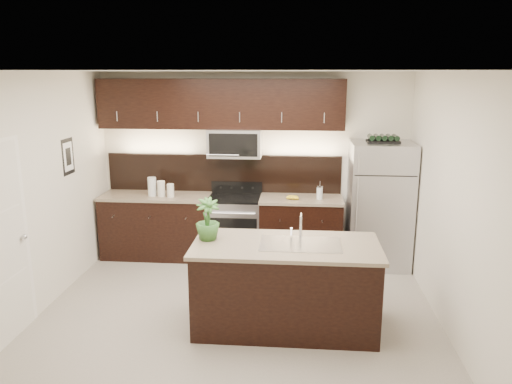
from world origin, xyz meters
TOP-DOWN VIEW (x-y plane):
  - ground at (0.00, 0.00)m, footprint 4.50×4.50m
  - room_walls at (-0.11, -0.04)m, footprint 4.52×4.02m
  - counter_run at (-0.46, 1.69)m, footprint 3.51×0.65m
  - upper_fixtures at (-0.43, 1.84)m, footprint 3.49×0.40m
  - island at (0.55, -0.29)m, footprint 1.96×0.96m
  - sink_faucet at (0.70, -0.28)m, footprint 0.84×0.50m
  - refrigerator at (1.80, 1.63)m, footprint 0.85×0.76m
  - wine_rack at (1.80, 1.63)m, footprint 0.43×0.27m
  - plant at (-0.29, -0.22)m, footprint 0.33×0.33m
  - canisters at (-1.34, 1.62)m, footprint 0.40×0.18m
  - french_press at (0.97, 1.64)m, footprint 0.09×0.09m
  - bananas at (0.54, 1.61)m, footprint 0.20×0.17m

SIDE VIEW (x-z plane):
  - ground at x=0.00m, z-range 0.00..0.00m
  - counter_run at x=-0.46m, z-range 0.00..0.94m
  - island at x=0.55m, z-range 0.00..0.94m
  - refrigerator at x=1.80m, z-range 0.00..1.76m
  - sink_faucet at x=0.70m, z-range 0.81..1.10m
  - bananas at x=0.54m, z-range 0.94..1.00m
  - french_press at x=0.97m, z-range 0.91..1.16m
  - canisters at x=-1.34m, z-range 0.92..1.19m
  - plant at x=-0.29m, z-range 0.94..1.39m
  - room_walls at x=-0.11m, z-range 0.34..3.05m
  - wine_rack at x=1.80m, z-range 1.75..1.86m
  - upper_fixtures at x=-0.43m, z-range 1.31..2.97m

